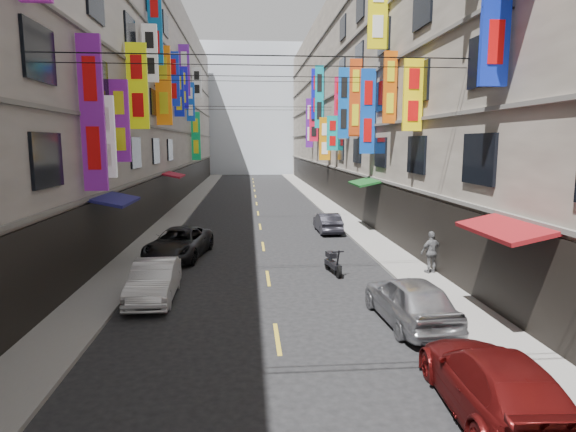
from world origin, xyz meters
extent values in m
cube|color=slate|center=(-6.00, 42.00, 0.06)|extent=(2.00, 90.00, 0.12)
cube|color=slate|center=(6.00, 42.00, 0.06)|extent=(2.00, 90.00, 0.12)
cube|color=gray|center=(-12.00, 42.00, 9.50)|extent=(10.00, 90.00, 19.00)
cube|color=black|center=(-6.95, 42.00, 1.50)|extent=(0.12, 85.50, 3.00)
cube|color=#66635E|center=(-6.94, 42.00, 3.20)|extent=(0.16, 90.00, 0.14)
cube|color=#66635E|center=(-6.94, 42.00, 6.40)|extent=(0.16, 90.00, 0.14)
cube|color=#66635E|center=(-6.94, 42.00, 9.60)|extent=(0.16, 90.00, 0.14)
cube|color=#66635E|center=(-6.94, 42.00, 12.80)|extent=(0.16, 90.00, 0.14)
cube|color=#AB9F8F|center=(12.00, 42.00, 9.50)|extent=(10.00, 90.00, 19.00)
cube|color=black|center=(6.95, 42.00, 1.50)|extent=(0.12, 85.50, 3.00)
cube|color=#66635E|center=(6.94, 42.00, 3.20)|extent=(0.16, 90.00, 0.14)
cube|color=#66635E|center=(6.94, 42.00, 6.40)|extent=(0.16, 90.00, 0.14)
cube|color=#66635E|center=(6.94, 42.00, 9.60)|extent=(0.16, 90.00, 0.14)
cube|color=#66635E|center=(6.94, 42.00, 12.80)|extent=(0.16, 90.00, 0.14)
cube|color=#B3BCC8|center=(0.00, 92.00, 11.00)|extent=(18.00, 8.00, 22.00)
cube|color=#0F27B4|center=(6.48, 19.52, 9.20)|extent=(0.85, 0.18, 4.43)
cylinder|color=black|center=(6.53, 19.52, 9.20)|extent=(0.95, 0.08, 0.08)
cube|color=#68177E|center=(-6.47, 24.18, 6.39)|extent=(0.86, 0.18, 5.71)
cylinder|color=black|center=(-6.52, 24.18, 6.39)|extent=(0.96, 0.08, 0.08)
cube|color=white|center=(-6.54, 26.07, 5.58)|extent=(0.72, 0.18, 3.34)
cylinder|color=black|center=(-6.59, 26.07, 5.58)|extent=(0.82, 0.08, 0.08)
cube|color=yellow|center=(6.48, 26.45, 7.41)|extent=(0.84, 0.18, 3.10)
cylinder|color=black|center=(6.53, 26.45, 7.41)|extent=(0.94, 0.08, 0.08)
cube|color=#77198C|center=(-6.50, 28.23, 6.31)|extent=(0.81, 0.18, 3.68)
cylinder|color=black|center=(-6.55, 28.23, 6.31)|extent=(0.91, 0.08, 0.08)
cube|color=#CC500B|center=(6.56, 30.24, 8.15)|extent=(0.67, 0.18, 3.60)
cylinder|color=black|center=(6.61, 30.24, 8.15)|extent=(0.77, 0.08, 0.08)
cube|color=#ECFF0D|center=(-6.38, 31.56, 8.23)|extent=(1.05, 0.18, 4.34)
cylinder|color=black|center=(-6.43, 31.56, 8.23)|extent=(1.15, 0.08, 0.08)
cube|color=yellow|center=(6.37, 32.28, 12.49)|extent=(1.07, 0.18, 4.14)
cylinder|color=black|center=(6.42, 32.28, 12.49)|extent=(1.17, 0.08, 0.08)
cube|color=#0F47BA|center=(6.46, 34.36, 7.19)|extent=(0.88, 0.18, 4.99)
cylinder|color=black|center=(6.51, 34.36, 7.19)|extent=(0.98, 0.08, 0.08)
cube|color=white|center=(-6.46, 35.82, 10.63)|extent=(0.88, 0.18, 3.35)
cylinder|color=black|center=(-6.51, 35.82, 10.63)|extent=(0.98, 0.08, 0.08)
cube|color=#0B548E|center=(-6.46, 37.79, 12.73)|extent=(0.88, 0.18, 4.94)
cylinder|color=black|center=(-6.51, 37.79, 12.73)|extent=(0.98, 0.08, 0.08)
cube|color=#BE3D11|center=(6.50, 37.96, 8.32)|extent=(0.81, 0.18, 5.07)
cylinder|color=black|center=(6.55, 37.96, 8.32)|extent=(0.91, 0.08, 0.08)
cube|color=orange|center=(-6.37, 39.52, 9.17)|extent=(1.06, 0.18, 5.23)
cylinder|color=black|center=(-6.42, 39.52, 9.17)|extent=(1.16, 0.08, 0.08)
cube|color=blue|center=(6.49, 41.88, 8.29)|extent=(0.82, 0.18, 5.19)
cylinder|color=black|center=(6.54, 41.88, 8.29)|extent=(0.92, 0.08, 0.08)
cube|color=#1028C0|center=(-6.40, 44.13, 10.20)|extent=(1.00, 0.18, 4.08)
cylinder|color=black|center=(-6.45, 44.13, 10.20)|extent=(1.10, 0.08, 0.08)
cube|color=red|center=(6.57, 44.43, 9.04)|extent=(0.66, 0.18, 3.03)
cylinder|color=black|center=(6.62, 44.43, 9.04)|extent=(0.76, 0.08, 0.08)
cube|color=#0DA19D|center=(6.43, 46.15, 6.16)|extent=(0.95, 0.18, 2.88)
cylinder|color=black|center=(6.48, 46.15, 6.16)|extent=(1.05, 0.08, 0.08)
cube|color=#0F1BB0|center=(-6.48, 47.85, 9.50)|extent=(0.85, 0.18, 3.87)
cylinder|color=black|center=(-6.53, 47.85, 9.50)|extent=(0.95, 0.08, 0.08)
cube|color=#1910BF|center=(-6.44, 50.35, 10.23)|extent=(0.92, 0.18, 3.65)
cylinder|color=black|center=(-6.49, 50.35, 10.23)|extent=(1.02, 0.08, 0.08)
cube|color=#C97A0B|center=(6.39, 50.05, 5.72)|extent=(1.02, 0.18, 3.91)
cylinder|color=black|center=(6.44, 50.05, 5.72)|extent=(1.12, 0.08, 0.08)
cube|color=#611B97|center=(-6.41, 51.55, 11.92)|extent=(0.97, 0.18, 4.58)
cylinder|color=black|center=(-6.46, 51.55, 11.92)|extent=(1.07, 0.08, 0.08)
cube|color=#0D8C9C|center=(6.47, 54.26, 9.90)|extent=(0.86, 0.18, 6.13)
cylinder|color=black|center=(6.52, 54.26, 9.90)|extent=(0.96, 0.08, 0.08)
cube|color=#0E43AE|center=(-6.49, 56.44, 9.52)|extent=(0.83, 0.18, 3.88)
cylinder|color=black|center=(-6.54, 56.44, 9.52)|extent=(0.93, 0.08, 0.08)
cube|color=#1015BD|center=(6.42, 56.34, 10.40)|extent=(0.95, 0.18, 5.12)
cylinder|color=black|center=(6.47, 56.34, 10.40)|extent=(1.05, 0.08, 0.08)
cube|color=red|center=(6.42, 57.68, 7.39)|extent=(0.97, 0.18, 3.71)
cylinder|color=black|center=(6.47, 57.68, 7.39)|extent=(1.07, 0.08, 0.08)
cube|color=#0D944E|center=(-6.41, 59.89, 6.10)|extent=(0.98, 0.18, 5.27)
cylinder|color=black|center=(-6.46, 59.89, 6.10)|extent=(1.08, 0.08, 0.08)
cube|color=silver|center=(-6.38, 62.34, 12.16)|extent=(1.05, 0.18, 3.38)
cylinder|color=black|center=(-6.43, 62.34, 12.16)|extent=(1.15, 0.08, 0.08)
cube|color=#521884|center=(6.50, 62.14, 7.65)|extent=(0.81, 0.18, 5.63)
cylinder|color=black|center=(6.55, 62.14, 7.65)|extent=(0.91, 0.08, 0.08)
cube|color=maroon|center=(6.30, 18.00, 3.00)|extent=(1.39, 3.20, 0.41)
cube|color=navy|center=(-6.30, 26.00, 3.00)|extent=(1.39, 3.20, 0.41)
cube|color=#124619|center=(6.30, 34.00, 3.00)|extent=(1.39, 3.20, 0.41)
cube|color=maroon|center=(-6.30, 42.00, 3.00)|extent=(1.39, 3.20, 0.41)
cylinder|color=black|center=(0.00, 22.00, 8.20)|extent=(14.00, 0.04, 0.04)
cylinder|color=black|center=(0.00, 36.00, 9.40)|extent=(14.00, 0.04, 0.04)
cylinder|color=black|center=(0.00, 50.00, 8.60)|extent=(14.00, 0.04, 0.04)
cube|color=gold|center=(0.00, 18.00, 0.01)|extent=(0.12, 2.20, 0.01)
cube|color=gold|center=(0.00, 24.00, 0.01)|extent=(0.12, 2.20, 0.01)
cube|color=gold|center=(0.00, 30.00, 0.01)|extent=(0.12, 2.20, 0.01)
cube|color=gold|center=(0.00, 36.00, 0.01)|extent=(0.12, 2.20, 0.01)
cube|color=gold|center=(0.00, 42.00, 0.01)|extent=(0.12, 2.20, 0.01)
cube|color=gold|center=(0.00, 48.00, 0.01)|extent=(0.12, 2.20, 0.01)
cube|color=gold|center=(0.00, 54.00, 0.01)|extent=(0.12, 2.20, 0.01)
cube|color=gold|center=(0.00, 60.00, 0.01)|extent=(0.12, 2.20, 0.01)
cube|color=gold|center=(0.00, 66.00, 0.01)|extent=(0.12, 2.20, 0.01)
cube|color=gold|center=(0.00, 72.00, 0.01)|extent=(0.12, 2.20, 0.01)
cube|color=gold|center=(0.00, 78.00, 0.01)|extent=(0.12, 2.20, 0.01)
cylinder|color=black|center=(2.80, 23.80, 0.25)|extent=(0.20, 0.51, 0.50)
cylinder|color=black|center=(2.58, 25.08, 0.25)|extent=(0.20, 0.51, 0.50)
cube|color=black|center=(2.69, 24.44, 0.40)|extent=(0.51, 1.33, 0.18)
cube|color=black|center=(2.65, 24.69, 0.75)|extent=(0.41, 0.60, 0.22)
cylinder|color=black|center=(2.78, 23.90, 0.70)|extent=(0.14, 0.36, 0.88)
cylinder|color=black|center=(2.78, 23.90, 1.05)|extent=(0.50, 0.14, 0.06)
imported|color=silver|center=(-4.00, 21.72, 0.66)|extent=(1.49, 4.05, 1.32)
imported|color=black|center=(-4.00, 27.83, 0.69)|extent=(3.07, 5.28, 1.38)
imported|color=#5F1010|center=(4.00, 13.88, 0.68)|extent=(2.20, 4.80, 1.36)
imported|color=#ABACB0|center=(4.00, 18.80, 0.73)|extent=(1.99, 4.40, 1.46)
imported|color=#25242B|center=(4.00, 33.69, 0.59)|extent=(1.32, 3.62, 1.18)
imported|color=slate|center=(6.60, 23.84, 0.97)|extent=(1.12, 0.81, 1.71)
camera|label=1|loc=(-0.76, 5.45, 5.32)|focal=30.00mm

